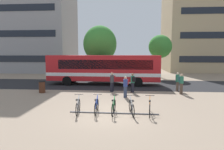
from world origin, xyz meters
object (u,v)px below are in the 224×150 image
Objects in this scene: parked_bicycle_silver_3 at (132,108)px; commuter_red_pack_4 at (112,81)px; parked_bicycle_blue_1 at (97,107)px; commuter_black_pack_0 at (133,81)px; parked_bicycle_green_2 at (114,107)px; commuter_maroon_pack_3 at (177,80)px; commuter_navy_pack_1 at (181,82)px; parked_bicycle_silver_0 at (78,107)px; trash_bin at (42,87)px; commuter_red_pack_2 at (126,85)px; parked_bicycle_orange_4 at (150,108)px; street_tree_1 at (160,47)px; street_tree_0 at (100,44)px; city_bus at (103,68)px.

commuter_red_pack_4 reaches higher than parked_bicycle_silver_3.
commuter_black_pack_0 is at bearing -21.87° from parked_bicycle_blue_1.
parked_bicycle_green_2 is at bearing -95.31° from parked_bicycle_blue_1.
commuter_navy_pack_1 is at bearing 5.92° from commuter_maroon_pack_3.
parked_bicycle_green_2 is at bearing 144.87° from commuter_black_pack_0.
parked_bicycle_silver_0 is 1.67× the size of trash_bin.
parked_bicycle_blue_1 is at bearing -3.27° from commuter_red_pack_2.
parked_bicycle_blue_1 is 8.50m from commuter_navy_pack_1.
commuter_navy_pack_1 is 1.01× the size of commuter_maroon_pack_3.
parked_bicycle_silver_0 is 10.26m from commuter_maroon_pack_3.
commuter_red_pack_2 is 0.95× the size of commuter_red_pack_4.
commuter_red_pack_4 reaches higher than parked_bicycle_blue_1.
parked_bicycle_silver_0 is at bearing -14.21° from commuter_red_pack_2.
commuter_red_pack_2 reaches higher than parked_bicycle_silver_0.
parked_bicycle_green_2 is 8.90m from commuter_maroon_pack_3.
parked_bicycle_silver_0 is at bearing 16.35° from commuter_red_pack_4.
parked_bicycle_orange_4 is at bearing -92.71° from parked_bicycle_blue_1.
commuter_black_pack_0 is 0.98× the size of commuter_red_pack_4.
street_tree_1 is (11.97, 11.74, 3.82)m from trash_bin.
commuter_maroon_pack_3 is at bearing -43.32° from parked_bicycle_blue_1.
parked_bicycle_silver_3 is (1.00, -0.02, 0.00)m from parked_bicycle_green_2.
commuter_black_pack_0 is 4.04m from commuter_navy_pack_1.
parked_bicycle_silver_3 is at bearing -96.60° from parked_bicycle_silver_0.
commuter_black_pack_0 is (0.25, 6.13, 0.59)m from parked_bicycle_silver_3.
commuter_navy_pack_1 is at bearing -47.88° from street_tree_0.
street_tree_0 reaches higher than trash_bin.
parked_bicycle_silver_0 is 1.02× the size of commuter_black_pack_0.
commuter_black_pack_0 is at bearing -10.31° from parked_bicycle_silver_3.
parked_bicycle_blue_1 is at bearing -43.79° from trash_bin.
commuter_red_pack_4 is at bearing -75.46° from commuter_maroon_pack_3.
street_tree_1 is at bearing -173.29° from commuter_maroon_pack_3.
parked_bicycle_silver_3 is 1.00× the size of commuter_maroon_pack_3.
parked_bicycle_silver_3 is 8.36m from commuter_maroon_pack_3.
commuter_navy_pack_1 is at bearing 1.65° from trash_bin.
commuter_maroon_pack_3 is 0.99× the size of commuter_red_pack_4.
commuter_red_pack_2 reaches higher than trash_bin.
parked_bicycle_silver_0 is at bearing 93.66° from parked_bicycle_green_2.
commuter_black_pack_0 reaches higher than parked_bicycle_silver_3.
street_tree_0 is (-3.40, 10.46, 3.66)m from commuter_red_pack_2.
commuter_black_pack_0 is at bearing -93.26° from commuter_navy_pack_1.
parked_bicycle_blue_1 is 0.29× the size of street_tree_1.
parked_bicycle_silver_3 and parked_bicycle_orange_4 have the same top height.
parked_bicycle_orange_4 is 1.02× the size of commuter_black_pack_0.
street_tree_0 is at bearing 6.42° from parked_bicycle_silver_3.
city_bus is 11.17m from parked_bicycle_orange_4.
parked_bicycle_silver_0 and parked_bicycle_blue_1 have the same top height.
parked_bicycle_silver_0 is at bearing 92.81° from parked_bicycle_blue_1.
parked_bicycle_silver_0 is at bearing -50.15° from trash_bin.
parked_bicycle_silver_0 is 19.13m from street_tree_1.
street_tree_1 reaches higher than parked_bicycle_silver_0.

